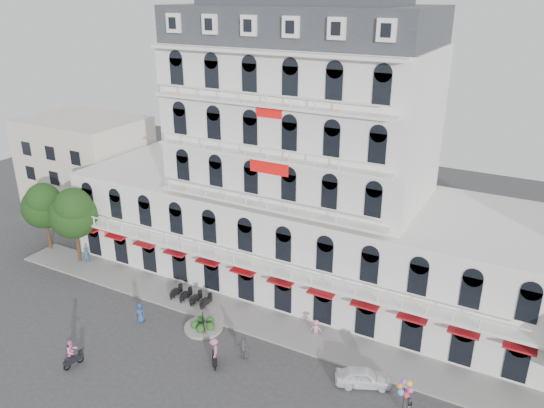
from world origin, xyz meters
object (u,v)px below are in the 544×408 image
(parked_car, at_px, (363,377))
(rider_center, at_px, (214,351))
(balloon_vendor, at_px, (407,399))
(rider_southwest, at_px, (72,353))

(parked_car, xyz_separation_m, rider_center, (-10.47, -3.25, 0.57))
(rider_center, distance_m, balloon_vendor, 14.03)
(rider_center, bearing_deg, rider_southwest, -95.96)
(parked_car, relative_size, balloon_vendor, 1.61)
(parked_car, distance_m, rider_southwest, 21.36)
(rider_southwest, bearing_deg, rider_center, -50.40)
(parked_car, bearing_deg, rider_southwest, 89.05)
(parked_car, xyz_separation_m, rider_southwest, (-19.64, -8.40, 0.50))
(rider_southwest, bearing_deg, parked_car, -56.55)
(rider_southwest, distance_m, balloon_vendor, 24.10)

